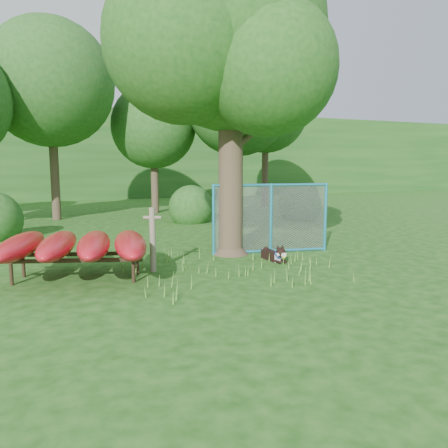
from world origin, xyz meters
name	(u,v)px	position (x,y,z in m)	size (l,w,h in m)	color
ground	(238,282)	(0.00, 0.00, 0.00)	(80.00, 80.00, 0.00)	#15440D
oak_tree	(229,45)	(0.90, 2.58, 5.22)	(6.32, 5.55, 7.83)	#3E3021
wooden_post	(153,238)	(-1.37, 1.45, 0.74)	(0.38, 0.20, 1.41)	#68604E
kayak_rack	(76,245)	(-2.95, 1.38, 0.71)	(3.17, 3.42, 0.93)	black
husky_dog	(275,255)	(1.60, 1.37, 0.16)	(0.27, 1.01, 0.45)	black
fence_section	(271,218)	(1.99, 2.29, 0.92)	(3.09, 0.69, 3.06)	teal
wildflower_clump	(284,258)	(1.59, 0.93, 0.16)	(0.09, 0.09, 0.20)	#5A9430
bg_tree_b	(50,83)	(-3.00, 12.00, 5.61)	(5.20, 5.20, 8.22)	#3E3021
bg_tree_c	(154,126)	(1.50, 13.00, 4.11)	(4.00, 4.00, 6.12)	#3E3021
bg_tree_d	(239,104)	(5.00, 11.00, 5.08)	(4.80, 4.80, 7.50)	#3E3021
bg_tree_e	(266,111)	(8.00, 14.00, 5.23)	(4.60, 4.60, 7.55)	#3E3021
shrub_right	(299,220)	(6.50, 8.00, 0.00)	(1.80, 1.80, 1.80)	#1D4E19
shrub_mid	(191,222)	(2.00, 9.00, 0.00)	(1.80, 1.80, 1.80)	#1D4E19
wooded_hillside	(89,156)	(0.00, 28.00, 3.00)	(80.00, 12.00, 6.00)	#1D4E19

